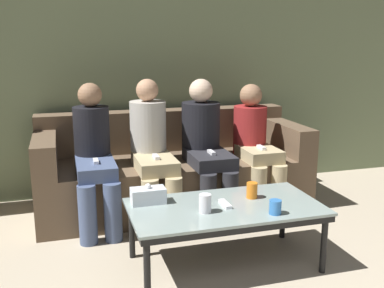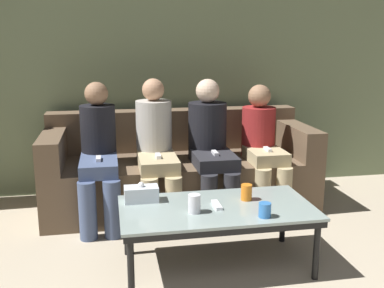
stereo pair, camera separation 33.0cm
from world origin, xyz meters
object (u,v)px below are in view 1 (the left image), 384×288
at_px(seated_person_mid_right, 205,143).
at_px(couch, 172,171).
at_px(seated_person_right_end, 255,143).
at_px(cup_near_right, 252,190).
at_px(coffee_table, 225,211).
at_px(game_remote, 225,204).
at_px(seated_person_mid_left, 152,147).
at_px(cup_far_center, 205,203).
at_px(tissue_box, 148,195).
at_px(seated_person_left_end, 94,153).
at_px(cup_near_left, 275,207).

bearing_deg(seated_person_mid_right, couch, 135.55).
bearing_deg(seated_person_right_end, cup_near_right, -115.37).
relative_size(coffee_table, game_remote, 8.15).
height_order(coffee_table, seated_person_mid_left, seated_person_mid_left).
bearing_deg(cup_far_center, seated_person_mid_left, 97.05).
bearing_deg(game_remote, seated_person_right_end, 56.36).
bearing_deg(cup_far_center, tissue_box, 139.80).
relative_size(cup_far_center, game_remote, 0.77).
xyz_separation_m(seated_person_left_end, seated_person_mid_right, (0.91, 0.02, 0.02)).
height_order(tissue_box, seated_person_mid_right, seated_person_mid_right).
bearing_deg(cup_near_right, seated_person_mid_right, 93.07).
bearing_deg(seated_person_mid_left, cup_near_right, -59.38).
height_order(seated_person_left_end, seated_person_mid_left, seated_person_mid_left).
height_order(couch, cup_near_right, couch).
bearing_deg(seated_person_left_end, seated_person_mid_right, 1.52).
relative_size(tissue_box, seated_person_right_end, 0.21).
relative_size(coffee_table, cup_far_center, 10.61).
bearing_deg(seated_person_mid_left, cup_far_center, -82.95).
bearing_deg(coffee_table, cup_near_right, 20.32).
height_order(game_remote, seated_person_mid_left, seated_person_mid_left).
distance_m(coffee_table, seated_person_mid_right, 0.99).
distance_m(couch, cup_near_left, 1.43).
bearing_deg(tissue_box, seated_person_mid_left, 76.67).
bearing_deg(seated_person_right_end, tissue_box, -144.95).
distance_m(cup_near_right, seated_person_right_end, 0.96).
relative_size(coffee_table, cup_near_right, 11.57).
relative_size(seated_person_left_end, seated_person_mid_right, 0.99).
distance_m(seated_person_mid_left, seated_person_mid_right, 0.46).
height_order(coffee_table, cup_far_center, cup_far_center).
bearing_deg(cup_near_left, tissue_box, 150.15).
height_order(cup_near_left, cup_near_right, cup_near_right).
height_order(game_remote, seated_person_mid_right, seated_person_mid_right).
relative_size(cup_near_left, seated_person_mid_right, 0.08).
bearing_deg(cup_near_right, seated_person_left_end, 138.80).
relative_size(game_remote, seated_person_mid_right, 0.13).
relative_size(coffee_table, seated_person_mid_right, 1.09).
relative_size(tissue_box, seated_person_left_end, 0.20).
distance_m(seated_person_mid_left, seated_person_right_end, 0.91).
xyz_separation_m(seated_person_mid_right, seated_person_right_end, (0.46, 0.00, -0.03)).
bearing_deg(seated_person_mid_right, seated_person_mid_left, -178.21).
bearing_deg(game_remote, couch, 92.69).
xyz_separation_m(coffee_table, seated_person_mid_right, (0.17, 0.95, 0.23)).
bearing_deg(seated_person_left_end, tissue_box, -69.35).
height_order(cup_near_right, game_remote, cup_near_right).
distance_m(tissue_box, seated_person_right_end, 1.34).
distance_m(cup_near_left, seated_person_mid_left, 1.27).
height_order(couch, seated_person_right_end, seated_person_right_end).
height_order(cup_near_left, tissue_box, tissue_box).
xyz_separation_m(game_remote, seated_person_right_end, (0.63, 0.95, 0.15)).
bearing_deg(seated_person_left_end, cup_near_left, -49.39).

